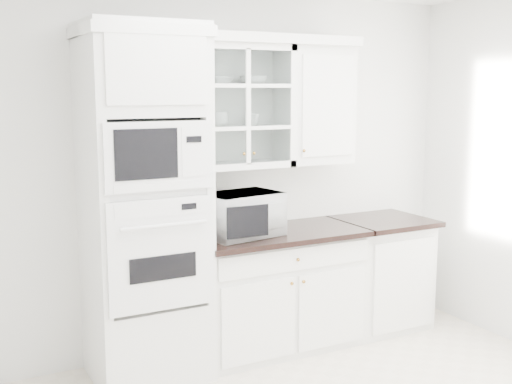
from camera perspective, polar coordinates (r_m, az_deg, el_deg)
room_shell at (r=3.72m, az=5.84°, el=6.07°), size 4.00×3.50×2.70m
oven_column at (r=4.36m, az=-9.86°, el=-1.25°), size 0.76×0.68×2.40m
base_cabinet_run at (r=4.97m, az=1.76°, el=-8.60°), size 1.32×0.67×0.92m
extra_base_cabinet at (r=5.51m, az=10.92°, el=-6.97°), size 0.72×0.67×0.92m
upper_cabinet_glass at (r=4.74m, az=-1.63°, el=7.61°), size 0.80×0.33×0.90m
upper_cabinet_solid at (r=5.07m, az=5.29°, el=7.67°), size 0.55×0.33×0.90m
crown_molding at (r=4.68m, az=-2.71°, el=13.52°), size 2.14×0.38×0.07m
countertop_microwave at (r=4.66m, az=-1.40°, el=-1.97°), size 0.61×0.54×0.32m
bowl_a at (r=4.66m, az=-3.50°, el=9.87°), size 0.28×0.28×0.05m
bowl_b at (r=4.81m, az=-0.23°, el=9.91°), size 0.25×0.25×0.06m
cup_a at (r=4.69m, az=-3.27°, el=6.50°), size 0.14×0.14×0.10m
cup_b at (r=4.81m, az=-0.30°, el=6.49°), size 0.10×0.10×0.09m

